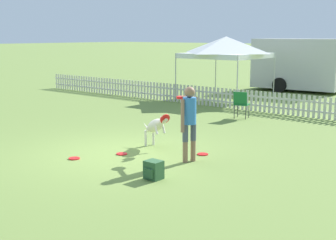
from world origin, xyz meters
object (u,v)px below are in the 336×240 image
frisbee_near_handler (122,154)px  leaping_dog (156,126)px  folding_chair_center (241,102)px  frisbee_midfield (74,158)px  frisbee_near_dog (203,154)px  canopy_tent_main (226,47)px  backpack_on_grass (153,170)px  handler_person (189,115)px  equipment_trailer (299,64)px

frisbee_near_handler → leaping_dog: bearing=78.6°
leaping_dog → folding_chair_center: 4.72m
leaping_dog → frisbee_midfield: size_ratio=4.55×
frisbee_near_dog → canopy_tent_main: bearing=119.7°
leaping_dog → backpack_on_grass: 2.44m
backpack_on_grass → frisbee_near_handler: bearing=152.5°
frisbee_midfield → backpack_on_grass: (2.26, 0.03, 0.16)m
handler_person → equipment_trailer: equipment_trailer is taller
backpack_on_grass → equipment_trailer: (-3.85, 14.84, 1.12)m
handler_person → canopy_tent_main: 9.81m
frisbee_midfield → frisbee_near_dog: bearing=47.0°
leaping_dog → equipment_trailer: 13.21m
folding_chair_center → frisbee_midfield: bearing=73.4°
handler_person → backpack_on_grass: size_ratio=4.57×
frisbee_near_handler → frisbee_near_dog: (1.41, 1.13, 0.00)m
frisbee_midfield → folding_chair_center: folding_chair_center is taller
leaping_dog → canopy_tent_main: canopy_tent_main is taller
leaping_dog → folding_chair_center: leaping_dog is taller
leaping_dog → canopy_tent_main: bearing=-138.6°
frisbee_midfield → equipment_trailer: equipment_trailer is taller
leaping_dog → frisbee_near_dog: size_ratio=4.55×
frisbee_near_handler → canopy_tent_main: size_ratio=0.08×
handler_person → leaping_dog: (-1.31, 0.45, -0.45)m
frisbee_midfield → canopy_tent_main: 10.56m
frisbee_near_dog → frisbee_midfield: bearing=-133.0°
frisbee_midfield → handler_person: bearing=35.5°
handler_person → equipment_trailer: (-3.61, 13.43, 0.30)m
handler_person → folding_chair_center: bearing=38.6°
backpack_on_grass → folding_chair_center: 6.87m
leaping_dog → handler_person: bearing=90.3°
frisbee_midfield → folding_chair_center: (0.21, 6.57, 0.51)m
frisbee_near_dog → canopy_tent_main: canopy_tent_main is taller
frisbee_near_dog → folding_chair_center: (-1.72, 4.51, 0.51)m
frisbee_near_handler → equipment_trailer: 14.15m
leaping_dog → frisbee_midfield: leaping_dog is taller
backpack_on_grass → handler_person: bearing=100.0°
frisbee_midfield → equipment_trailer: 15.00m
handler_person → leaping_dog: bearing=90.3°
handler_person → folding_chair_center: 5.47m
leaping_dog → backpack_on_grass: (1.55, -1.85, -0.37)m
handler_person → leaping_dog: handler_person is taller
frisbee_near_handler → equipment_trailer: (-2.11, 13.93, 1.28)m
backpack_on_grass → frisbee_midfield: bearing=-179.3°
handler_person → frisbee_midfield: size_ratio=6.57×
canopy_tent_main → equipment_trailer: size_ratio=0.60×
frisbee_near_handler → canopy_tent_main: bearing=109.0°
folding_chair_center → canopy_tent_main: size_ratio=0.30×
frisbee_near_handler → folding_chair_center: size_ratio=0.28×
leaping_dog → folding_chair_center: size_ratio=1.27×
canopy_tent_main → handler_person: bearing=-61.7°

